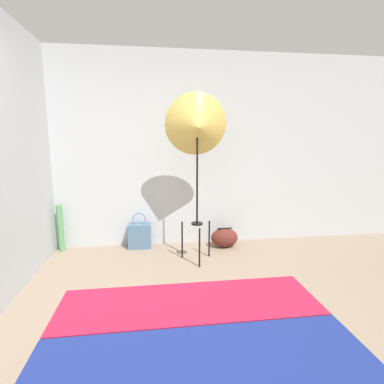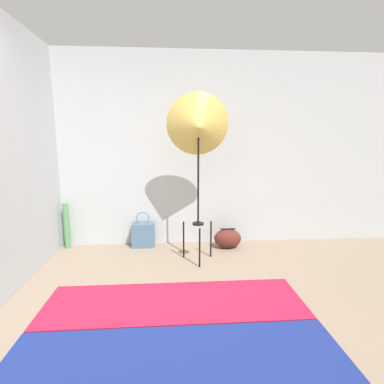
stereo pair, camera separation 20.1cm
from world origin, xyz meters
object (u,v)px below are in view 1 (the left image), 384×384
Objects in this scene: tote_bag at (140,235)px; paper_roll at (61,228)px; photo_umbrella at (197,127)px; duffel_bag at (224,238)px.

paper_roll is (-1.01, 0.02, 0.14)m from tote_bag.
photo_umbrella is at bearing -36.90° from tote_bag.
tote_bag is at bearing -1.06° from paper_roll.
tote_bag is at bearing 143.10° from photo_umbrella.
paper_roll is (-1.72, 0.55, -1.28)m from photo_umbrella.
paper_roll is (-2.16, 0.15, 0.18)m from duffel_bag.
tote_bag is 1.02m from paper_roll.
duffel_bag is at bearing -3.95° from paper_roll.
tote_bag is 1.32× the size of duffel_bag.
photo_umbrella is 2.21m from paper_roll.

